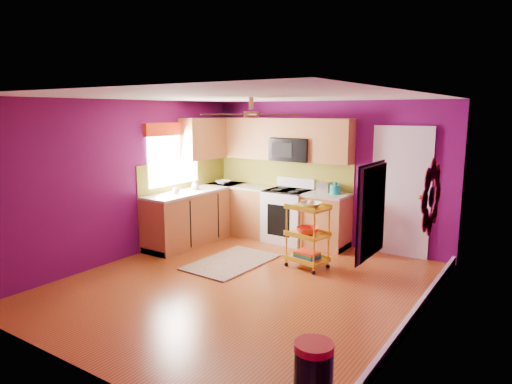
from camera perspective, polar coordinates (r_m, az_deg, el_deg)
The scene contains 18 objects.
ground at distance 6.31m, azimuth -1.61°, elevation -11.50°, with size 5.00×5.00×0.00m, color maroon.
room_envelope at distance 5.90m, azimuth -1.47°, elevation 3.37°, with size 4.54×5.04×2.52m.
lower_cabinets at distance 8.35m, azimuth -1.98°, elevation -3.01°, with size 2.81×2.31×0.94m.
electric_range at distance 8.21m, azimuth 4.00°, elevation -2.90°, with size 0.76×0.66×1.13m.
upper_cabinetry at distance 8.38m, azimuth -0.03°, elevation 6.49°, with size 2.80×2.30×1.26m.
left_window at distance 8.12m, azimuth -10.25°, elevation 5.78°, with size 0.08×1.35×1.08m.
panel_door at distance 7.65m, azimuth 17.64°, elevation -0.17°, with size 0.95×0.11×2.15m.
right_wall_art at distance 4.69m, azimuth 18.59°, elevation -1.23°, with size 0.04×2.74×1.04m.
ceiling_fan at distance 6.04m, azimuth -0.61°, elevation 9.78°, with size 1.01×1.01×0.26m.
shag_rug at distance 7.17m, azimuth -3.09°, elevation -8.74°, with size 0.89×1.46×0.02m, color black.
rolling_cart at distance 6.85m, azimuth 6.51°, elevation -5.10°, with size 0.65×0.52×1.05m.
trash_can at distance 3.80m, azimuth 7.17°, elevation -22.16°, with size 0.37×0.38×0.59m.
teal_kettle at distance 7.80m, azimuth 9.87°, elevation 0.34°, with size 0.18×0.18×0.21m.
toaster at distance 7.95m, azimuth 8.50°, elevation 0.60°, with size 0.22×0.15×0.18m, color beige.
soap_bottle_a at distance 8.26m, azimuth -7.55°, elevation 1.02°, with size 0.09×0.09×0.19m, color #EA3F72.
soap_bottle_b at distance 8.20m, azimuth -7.63°, elevation 0.85°, with size 0.13×0.13×0.16m, color white.
counter_dish at distance 8.81m, azimuth -4.12°, elevation 1.24°, with size 0.28×0.28×0.07m, color white.
counter_cup at distance 7.86m, azimuth -9.97°, elevation 0.14°, with size 0.12×0.12×0.09m, color white.
Camera 1 is at (3.40, -4.79, 2.32)m, focal length 32.00 mm.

